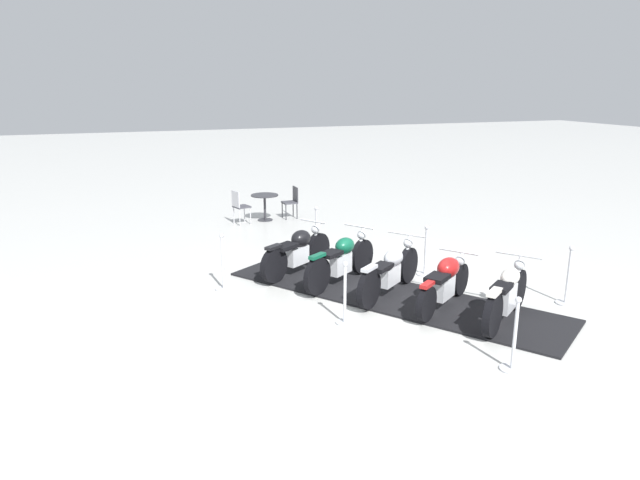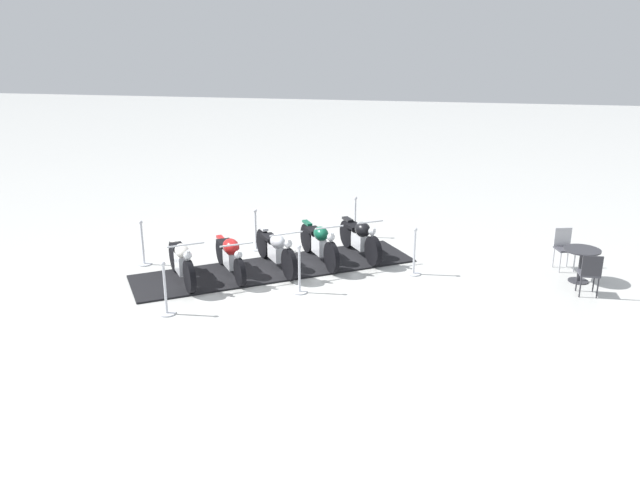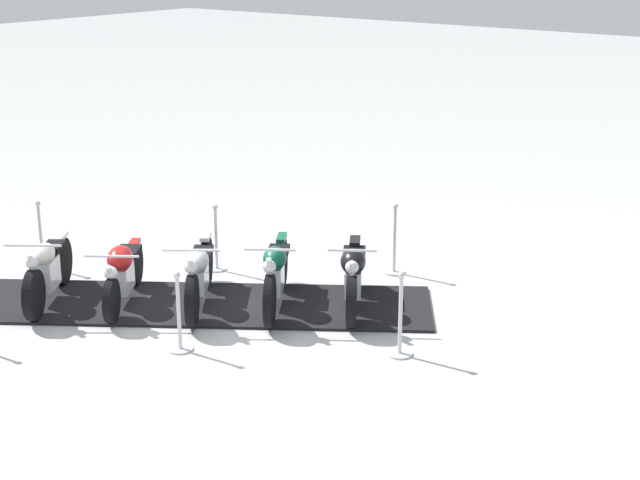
% 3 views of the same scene
% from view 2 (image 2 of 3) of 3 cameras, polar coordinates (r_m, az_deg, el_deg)
% --- Properties ---
extents(ground_plane, '(80.00, 80.00, 0.00)m').
position_cam_2_polar(ground_plane, '(14.72, -3.98, -2.63)').
color(ground_plane, silver).
extents(display_platform, '(5.06, 6.31, 0.04)m').
position_cam_2_polar(display_platform, '(14.72, -3.99, -2.56)').
color(display_platform, black).
rests_on(display_platform, ground_plane).
extents(motorcycle_cream, '(1.76, 1.34, 1.02)m').
position_cam_2_polar(motorcycle_cream, '(14.02, -12.36, -1.86)').
color(motorcycle_cream, black).
rests_on(motorcycle_cream, display_platform).
extents(motorcycle_maroon, '(1.76, 1.30, 0.89)m').
position_cam_2_polar(motorcycle_maroon, '(14.22, -8.08, -1.32)').
color(motorcycle_maroon, black).
rests_on(motorcycle_maroon, display_platform).
extents(motorcycle_chrome, '(1.92, 1.49, 1.03)m').
position_cam_2_polar(motorcycle_chrome, '(14.52, -3.98, -0.80)').
color(motorcycle_chrome, black).
rests_on(motorcycle_chrome, display_platform).
extents(motorcycle_forest, '(1.94, 1.33, 1.04)m').
position_cam_2_polar(motorcycle_forest, '(14.88, -0.05, -0.20)').
color(motorcycle_forest, black).
rests_on(motorcycle_forest, display_platform).
extents(motorcycle_black, '(1.85, 1.29, 1.02)m').
position_cam_2_polar(motorcycle_black, '(15.32, 3.66, 0.24)').
color(motorcycle_black, black).
rests_on(motorcycle_black, display_platform).
extents(stanchion_right_rear, '(0.33, 0.33, 1.11)m').
position_cam_2_polar(stanchion_right_rear, '(14.42, 8.47, -1.75)').
color(stanchion_right_rear, silver).
rests_on(stanchion_right_rear, ground_plane).
extents(stanchion_left_front, '(0.34, 0.34, 1.08)m').
position_cam_2_polar(stanchion_left_front, '(15.45, -15.65, -0.95)').
color(stanchion_left_front, silver).
rests_on(stanchion_left_front, ground_plane).
extents(stanchion_left_rear, '(0.34, 0.34, 1.12)m').
position_cam_2_polar(stanchion_left_rear, '(16.95, 3.18, 1.42)').
color(stanchion_left_rear, silver).
rests_on(stanchion_left_rear, ground_plane).
extents(stanchion_right_mid, '(0.32, 0.32, 1.06)m').
position_cam_2_polar(stanchion_right_mid, '(13.26, -1.86, -3.37)').
color(stanchion_right_mid, silver).
rests_on(stanchion_right_mid, ground_plane).
extents(stanchion_right_front, '(0.34, 0.34, 1.08)m').
position_cam_2_polar(stanchion_right_front, '(12.62, -13.73, -5.10)').
color(stanchion_right_front, silver).
rests_on(stanchion_right_front, ground_plane).
extents(stanchion_left_mid, '(0.30, 0.30, 1.07)m').
position_cam_2_polar(stanchion_left_mid, '(15.97, -5.80, 0.38)').
color(stanchion_left_mid, silver).
rests_on(stanchion_left_mid, ground_plane).
extents(cafe_table, '(0.79, 0.79, 0.75)m').
position_cam_2_polar(cafe_table, '(14.91, 22.49, -1.44)').
color(cafe_table, '#2D2D33').
rests_on(cafe_table, ground_plane).
extents(cafe_chair_near_table, '(0.41, 0.41, 0.92)m').
position_cam_2_polar(cafe_chair_near_table, '(14.16, 23.15, -2.67)').
color(cafe_chair_near_table, '#2D2D33').
rests_on(cafe_chair_near_table, ground_plane).
extents(cafe_chair_across_table, '(0.50, 0.50, 0.96)m').
position_cam_2_polar(cafe_chair_across_table, '(15.60, 21.14, -0.48)').
color(cafe_chair_across_table, '#B7B7BC').
rests_on(cafe_chair_across_table, ground_plane).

